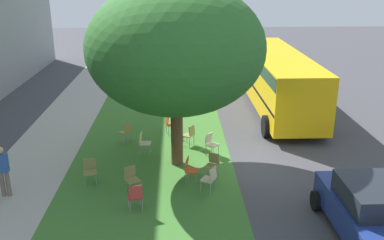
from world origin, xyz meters
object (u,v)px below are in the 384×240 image
at_px(chair_1, 211,143).
at_px(parked_car, 367,210).
at_px(school_bus, 276,75).
at_px(chair_8, 135,196).
at_px(pedestrian_0, 3,170).
at_px(chair_3, 169,123).
at_px(chair_5, 131,177).
at_px(street_tree, 176,49).
at_px(chair_10, 190,134).
at_px(chair_9, 126,131).
at_px(chair_7, 210,178).
at_px(chair_0, 190,168).
at_px(chair_6, 213,163).
at_px(chair_2, 143,141).
at_px(chair_4, 90,169).

distance_m(chair_1, parked_car, 6.68).
distance_m(chair_1, school_bus, 7.06).
relative_size(chair_8, pedestrian_0, 0.52).
bearing_deg(chair_1, chair_3, 35.27).
height_order(chair_3, chair_5, same).
relative_size(street_tree, chair_3, 7.46).
bearing_deg(chair_10, chair_9, 81.07).
bearing_deg(chair_7, chair_3, 14.66).
bearing_deg(chair_5, chair_8, -169.23).
xyz_separation_m(chair_0, chair_6, (0.34, -0.79, 0.00)).
bearing_deg(parked_car, pedestrian_0, 75.87).
distance_m(chair_10, school_bus, 6.79).
height_order(chair_2, parked_car, parked_car).
distance_m(street_tree, parked_car, 7.76).
height_order(chair_0, chair_10, same).
distance_m(chair_7, chair_10, 3.94).
distance_m(chair_5, chair_9, 4.23).
bearing_deg(chair_0, chair_6, -67.03).
bearing_deg(street_tree, chair_0, -164.12).
xyz_separation_m(chair_4, chair_8, (-1.80, -1.67, 0.00)).
distance_m(street_tree, chair_5, 4.55).
bearing_deg(chair_3, chair_1, -144.73).
bearing_deg(chair_7, chair_8, 114.72).
distance_m(chair_1, chair_9, 3.69).
xyz_separation_m(chair_0, chair_9, (3.60, 2.53, 0.00)).
relative_size(chair_3, school_bus, 0.08).
bearing_deg(chair_5, chair_10, -27.93).
relative_size(chair_0, chair_9, 1.00).
bearing_deg(chair_0, chair_3, 9.32).
distance_m(chair_0, parked_car, 5.68).
distance_m(chair_4, chair_10, 4.67).
xyz_separation_m(street_tree, chair_8, (-3.26, 1.25, -3.77)).
relative_size(street_tree, parked_car, 1.77).
bearing_deg(pedestrian_0, chair_7, -90.04).
bearing_deg(chair_4, street_tree, -63.50).
distance_m(chair_2, chair_5, 3.03).
bearing_deg(chair_7, school_bus, -24.85).
xyz_separation_m(street_tree, chair_0, (-1.49, -0.42, -3.77)).
bearing_deg(chair_1, chair_6, 177.13).
height_order(chair_10, pedestrian_0, pedestrian_0).
xyz_separation_m(chair_10, pedestrian_0, (-3.90, 5.98, 0.41)).
bearing_deg(chair_8, chair_7, -65.28).
bearing_deg(chair_3, chair_2, 154.64).
bearing_deg(chair_9, street_tree, -135.04).
distance_m(chair_0, chair_2, 2.99).
relative_size(chair_7, chair_8, 1.00).
bearing_deg(school_bus, pedestrian_0, 129.64).
bearing_deg(chair_10, chair_8, 160.33).
relative_size(chair_0, chair_2, 1.00).
bearing_deg(chair_1, chair_4, 117.32).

